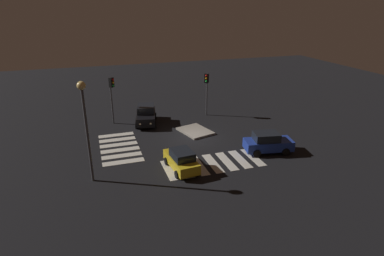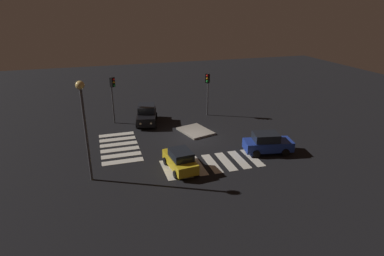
% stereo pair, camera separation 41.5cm
% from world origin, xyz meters
% --- Properties ---
extents(ground_plane, '(80.00, 80.00, 0.00)m').
position_xyz_m(ground_plane, '(0.00, 0.00, 0.00)').
color(ground_plane, black).
extents(traffic_island, '(3.76, 3.20, 0.18)m').
position_xyz_m(traffic_island, '(-1.37, 0.77, 0.09)').
color(traffic_island, gray).
rests_on(traffic_island, ground).
extents(car_yellow, '(3.78, 2.01, 1.59)m').
position_xyz_m(car_yellow, '(5.41, -2.57, 0.78)').
color(car_yellow, gold).
rests_on(car_yellow, ground).
extents(car_blue, '(2.38, 4.13, 1.71)m').
position_xyz_m(car_blue, '(4.69, 5.03, 0.84)').
color(car_blue, '#1E389E').
rests_on(car_blue, ground).
extents(car_black, '(4.54, 2.69, 1.87)m').
position_xyz_m(car_black, '(-5.19, -3.25, 0.92)').
color(car_black, black).
rests_on(car_black, ground).
extents(traffic_light_west, '(0.53, 0.54, 4.64)m').
position_xyz_m(traffic_light_west, '(-5.64, 3.46, 3.51)').
color(traffic_light_west, '#47474C').
rests_on(traffic_light_west, ground).
extents(traffic_light_south, '(0.54, 0.54, 4.78)m').
position_xyz_m(traffic_light_south, '(-6.10, -6.35, 3.61)').
color(traffic_light_south, '#47474C').
rests_on(traffic_light_south, ground).
extents(street_lamp, '(0.56, 0.56, 7.03)m').
position_xyz_m(street_lamp, '(5.06, -8.87, 4.85)').
color(street_lamp, '#47474C').
rests_on(street_lamp, ground).
extents(crosswalk_near, '(6.45, 3.20, 0.02)m').
position_xyz_m(crosswalk_near, '(-0.00, -6.53, 0.01)').
color(crosswalk_near, silver).
rests_on(crosswalk_near, ground).
extents(crosswalk_side, '(3.20, 7.60, 0.02)m').
position_xyz_m(crosswalk_side, '(5.23, 0.00, 0.01)').
color(crosswalk_side, silver).
rests_on(crosswalk_side, ground).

